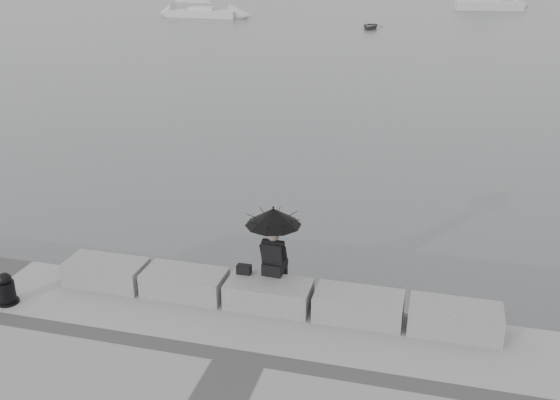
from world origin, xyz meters
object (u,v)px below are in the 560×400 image
(mooring_bollard, at_px, (6,291))
(dinghy, at_px, (370,26))
(motor_cruiser, at_px, (489,3))
(seated_person, at_px, (273,227))
(sailboat_left, at_px, (203,13))

(mooring_bollard, relative_size, dinghy, 0.21)
(mooring_bollard, xyz_separation_m, motor_cruiser, (12.42, 79.58, 0.12))
(seated_person, height_order, mooring_bollard, seated_person)
(mooring_bollard, height_order, dinghy, mooring_bollard)
(sailboat_left, bearing_deg, dinghy, -15.77)
(mooring_bollard, distance_m, sailboat_left, 63.78)
(seated_person, xyz_separation_m, sailboat_left, (-24.51, 59.12, -1.46))
(dinghy, bearing_deg, mooring_bollard, -85.44)
(sailboat_left, xyz_separation_m, dinghy, (19.99, -7.02, -0.26))
(motor_cruiser, bearing_deg, mooring_bollard, -107.90)
(seated_person, height_order, sailboat_left, sailboat_left)
(seated_person, xyz_separation_m, mooring_bollard, (-4.84, -1.55, -1.21))
(motor_cruiser, bearing_deg, dinghy, -124.03)
(mooring_bollard, relative_size, motor_cruiser, 0.07)
(seated_person, bearing_deg, motor_cruiser, 88.45)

